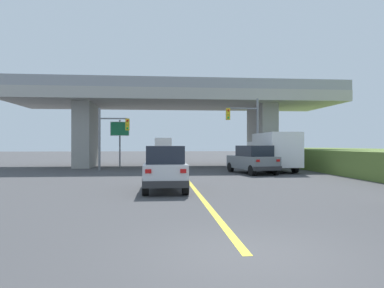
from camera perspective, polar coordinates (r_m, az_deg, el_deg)
The scene contains 10 objects.
ground at distance 34.20m, azimuth -2.56°, elevation -3.61°, with size 160.00×160.00×0.00m, color #424244.
overpass_bridge at distance 34.31m, azimuth -2.56°, elevation 5.65°, with size 30.46×9.59×7.79m.
lane_divider_stripe at distance 19.03m, azimuth -0.36°, elevation -6.36°, with size 0.20×24.94×0.01m, color yellow.
suv_lead at distance 15.95m, azimuth -4.41°, elevation -3.94°, with size 1.89×4.36×2.02m.
suv_crossing at distance 25.65m, azimuth 9.81°, elevation -2.49°, with size 2.95×5.00×2.02m.
box_truck at distance 28.53m, azimuth 12.97°, elevation -1.11°, with size 2.33×7.27×2.99m.
traffic_signal_nearside at distance 29.41m, azimuth 8.99°, elevation 2.99°, with size 2.74×0.36×5.93m.
traffic_signal_farside at distance 29.26m, azimuth -13.16°, elevation 1.89°, with size 2.49×0.36×5.06m.
highway_sign at distance 32.37m, azimuth -11.64°, elevation 1.81°, with size 1.68×0.17×4.33m.
semi_truck_distant at distance 51.19m, azimuth -4.73°, elevation -0.67°, with size 2.33×7.08×3.03m.
Camera 1 is at (-1.63, -6.38, 2.06)m, focal length 32.87 mm.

